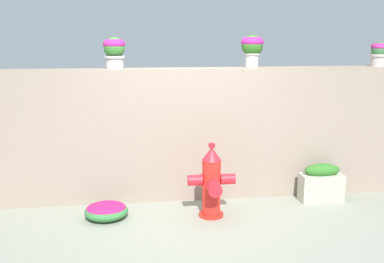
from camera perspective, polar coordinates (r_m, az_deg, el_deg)
name	(u,v)px	position (r m, az deg, el deg)	size (l,w,h in m)	color
ground_plane	(195,229)	(5.36, 0.34, -12.28)	(24.00, 24.00, 0.00)	gray
stone_wall	(185,134)	(6.08, -0.95, -0.37)	(6.02, 0.31, 1.79)	gray
potted_plant_1	(114,50)	(5.92, -9.84, 10.15)	(0.28, 0.28, 0.40)	#BCB2B2
potted_plant_2	(252,47)	(6.11, 7.66, 10.64)	(0.30, 0.30, 0.43)	beige
potted_plant_3	(379,52)	(6.79, 22.67, 9.28)	(0.24, 0.24, 0.34)	beige
fire_hydrant	(212,183)	(5.55, 2.51, -6.59)	(0.59, 0.47, 0.93)	red
flower_bush_left	(106,210)	(5.70, -10.83, -9.81)	(0.53, 0.48, 0.21)	#34743B
planter_box	(321,183)	(6.36, 16.11, -6.31)	(0.57, 0.25, 0.52)	#AEAD98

